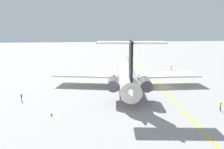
# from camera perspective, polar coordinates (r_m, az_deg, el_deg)

# --- Properties ---
(ground) EXTENTS (383.60, 383.60, 0.00)m
(ground) POSITION_cam_1_polar(r_m,az_deg,el_deg) (62.64, 13.02, -3.10)
(ground) COLOR #9E9E99
(main_jetliner) EXTENTS (45.60, 40.44, 13.30)m
(main_jetliner) POSITION_cam_1_polar(r_m,az_deg,el_deg) (61.16, 3.70, 0.31)
(main_jetliner) COLOR silver
(main_jetliner) RESTS_ON ground
(ground_crew_near_nose) EXTENTS (0.38, 0.26, 1.65)m
(ground_crew_near_nose) POSITION_cam_1_polar(r_m,az_deg,el_deg) (53.22, -21.92, -5.17)
(ground_crew_near_nose) COLOR black
(ground_crew_near_nose) RESTS_ON ground
(ground_crew_near_tail) EXTENTS (0.27, 0.42, 1.66)m
(ground_crew_near_tail) POSITION_cam_1_polar(r_m,az_deg,el_deg) (48.56, 25.75, -7.09)
(ground_crew_near_tail) COLOR black
(ground_crew_near_tail) RESTS_ON ground
(ground_crew_portside) EXTENTS (0.35, 0.30, 1.68)m
(ground_crew_portside) POSITION_cam_1_polar(r_m,az_deg,el_deg) (87.72, 14.74, 1.77)
(ground_crew_portside) COLOR black
(ground_crew_portside) RESTS_ON ground
(safety_cone_nose) EXTENTS (0.40, 0.40, 0.55)m
(safety_cone_nose) POSITION_cam_1_polar(r_m,az_deg,el_deg) (43.24, -15.03, -9.67)
(safety_cone_nose) COLOR #EA590F
(safety_cone_nose) RESTS_ON ground
(taxiway_centreline) EXTENTS (108.53, 10.26, 0.01)m
(taxiway_centreline) POSITION_cam_1_polar(r_m,az_deg,el_deg) (65.48, 11.30, -2.37)
(taxiway_centreline) COLOR gold
(taxiway_centreline) RESTS_ON ground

